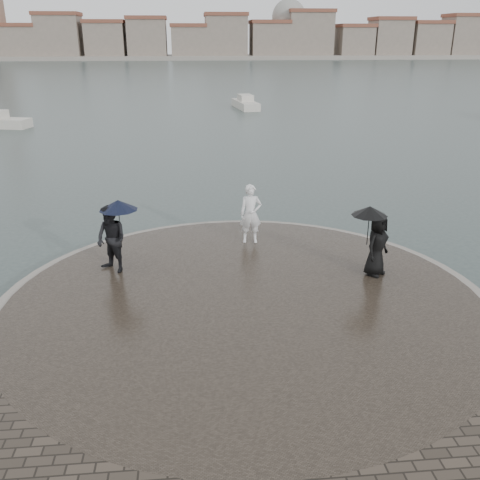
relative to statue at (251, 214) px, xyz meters
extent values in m
plane|color=#2B3835|center=(-0.60, -7.46, -1.30)|extent=(400.00, 400.00, 0.00)
cylinder|color=gray|center=(-0.60, -3.96, -1.14)|extent=(12.50, 12.50, 0.32)
cylinder|color=#2D261E|center=(-0.60, -3.96, -1.12)|extent=(11.90, 11.90, 0.36)
imported|color=white|center=(0.00, 0.00, 0.00)|extent=(0.71, 0.49, 1.88)
imported|color=black|center=(-4.09, -1.89, 0.01)|extent=(1.17, 1.14, 1.90)
cylinder|color=black|center=(-3.84, -1.79, 0.41)|extent=(0.02, 0.02, 0.90)
cone|color=black|center=(-3.84, -1.79, 0.96)|extent=(1.06, 1.06, 0.28)
imported|color=black|center=(3.13, -2.83, -0.07)|extent=(1.00, 0.98, 1.74)
cylinder|color=black|center=(2.88, -2.73, 0.36)|extent=(0.02, 0.02, 0.90)
cone|color=black|center=(2.88, -2.73, 0.88)|extent=(0.98, 0.98, 0.26)
cube|color=gray|center=(-0.60, 155.54, -0.70)|extent=(260.00, 20.00, 1.20)
cube|color=gray|center=(-48.60, 152.54, 3.20)|extent=(10.00, 10.00, 9.00)
cube|color=brown|center=(-48.60, 152.54, 8.20)|extent=(10.60, 10.60, 1.00)
cube|color=gray|center=(-37.60, 152.54, 4.70)|extent=(12.00, 10.00, 12.00)
cube|color=brown|center=(-37.60, 152.54, 11.20)|extent=(12.60, 10.60, 1.00)
cube|color=gray|center=(-24.60, 152.54, 3.70)|extent=(11.00, 10.00, 10.00)
cube|color=brown|center=(-24.60, 152.54, 9.20)|extent=(11.60, 10.60, 1.00)
cube|color=gray|center=(-12.60, 152.54, 4.20)|extent=(11.00, 10.00, 11.00)
cube|color=brown|center=(-12.60, 152.54, 10.20)|extent=(11.60, 10.60, 1.00)
cube|color=gray|center=(-0.60, 152.54, 3.20)|extent=(10.00, 10.00, 9.00)
cube|color=brown|center=(-0.60, 152.54, 8.20)|extent=(10.60, 10.60, 1.00)
cube|color=gray|center=(10.40, 152.54, 4.70)|extent=(12.00, 10.00, 12.00)
cube|color=brown|center=(10.40, 152.54, 11.20)|extent=(12.60, 10.60, 1.00)
cube|color=gray|center=(23.40, 152.54, 3.70)|extent=(11.00, 10.00, 10.00)
cube|color=brown|center=(23.40, 152.54, 9.20)|extent=(11.60, 10.60, 1.00)
cube|color=gray|center=(35.40, 152.54, 5.20)|extent=(13.00, 10.00, 13.00)
cube|color=brown|center=(35.40, 152.54, 12.20)|extent=(13.60, 10.60, 1.00)
cube|color=gray|center=(49.40, 152.54, 3.20)|extent=(10.00, 10.00, 9.00)
cube|color=brown|center=(49.40, 152.54, 8.20)|extent=(10.60, 10.60, 1.00)
cube|color=gray|center=(60.40, 152.54, 4.20)|extent=(11.00, 10.00, 11.00)
cube|color=brown|center=(60.40, 152.54, 10.20)|extent=(11.60, 10.60, 1.00)
cube|color=gray|center=(72.40, 152.54, 3.70)|extent=(11.00, 10.00, 10.00)
cube|color=brown|center=(72.40, 152.54, 9.20)|extent=(11.60, 10.60, 1.00)
cube|color=gray|center=(84.40, 152.54, 4.70)|extent=(12.00, 10.00, 12.00)
cube|color=brown|center=(84.40, 152.54, 11.20)|extent=(12.60, 10.60, 1.00)
sphere|color=gray|center=(29.40, 154.54, 10.70)|extent=(10.00, 10.00, 10.00)
cube|color=beige|center=(3.78, 36.69, -1.05)|extent=(2.30, 5.66, 0.90)
cube|color=beige|center=(3.78, 36.69, -0.45)|extent=(1.45, 2.14, 0.90)
camera|label=1|loc=(-1.90, -15.93, 5.25)|focal=40.00mm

